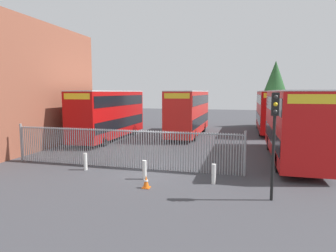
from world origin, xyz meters
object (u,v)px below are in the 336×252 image
bollard_near_right (214,174)px  traffic_light_kerbside (274,126)px  traffic_cone_by_gate (146,182)px  double_decker_bus_far_back (110,113)px  double_decker_bus_near_gate (293,122)px  bollard_near_left (85,162)px  double_decker_bus_behind_fence_left (189,111)px  bollard_center_front (145,170)px  double_decker_bus_behind_fence_right (270,110)px

bollard_near_right → traffic_light_kerbside: (2.46, -1.56, 2.51)m
traffic_cone_by_gate → bollard_near_right: bearing=25.8°
double_decker_bus_far_back → traffic_cone_by_gate: bearing=-58.1°
traffic_cone_by_gate → traffic_light_kerbside: 5.99m
double_decker_bus_near_gate → bollard_near_left: 12.89m
traffic_light_kerbside → double_decker_bus_behind_fence_left: bearing=111.2°
double_decker_bus_behind_fence_left → double_decker_bus_far_back: 7.78m
bollard_near_left → bollard_center_front: same height
double_decker_bus_near_gate → traffic_light_kerbside: (-1.82, -7.88, 0.56)m
double_decker_bus_behind_fence_right → bollard_center_front: double_decker_bus_behind_fence_right is taller
double_decker_bus_behind_fence_left → traffic_cone_by_gate: bearing=-86.0°
double_decker_bus_near_gate → bollard_near_right: 7.87m
double_decker_bus_far_back → traffic_light_kerbside: size_ratio=2.51×
double_decker_bus_far_back → bollard_near_left: size_ratio=11.38×
double_decker_bus_behind_fence_left → bollard_near_right: (4.05, -15.21, -1.95)m
double_decker_bus_near_gate → double_decker_bus_behind_fence_left: bearing=133.1°
traffic_cone_by_gate → bollard_near_left: bearing=153.8°
bollard_near_right → bollard_near_left: bearing=174.4°
bollard_near_right → double_decker_bus_behind_fence_left: bearing=104.9°
double_decker_bus_behind_fence_left → traffic_light_kerbside: double_decker_bus_behind_fence_left is taller
double_decker_bus_behind_fence_left → bollard_near_right: 15.86m
traffic_cone_by_gate → double_decker_bus_far_back: bearing=121.9°
double_decker_bus_far_back → bollard_near_left: 11.00m
traffic_light_kerbside → traffic_cone_by_gate: bearing=178.2°
bollard_near_right → traffic_cone_by_gate: 3.21m
double_decker_bus_near_gate → traffic_light_kerbside: double_decker_bus_near_gate is taller
double_decker_bus_behind_fence_left → double_decker_bus_behind_fence_right: bearing=29.5°
double_decker_bus_near_gate → double_decker_bus_far_back: 15.58m
bollard_center_front → traffic_light_kerbside: bearing=-13.7°
double_decker_bus_near_gate → bollard_near_right: bearing=-124.1°
double_decker_bus_behind_fence_left → bollard_center_front: double_decker_bus_behind_fence_left is taller
double_decker_bus_behind_fence_right → bollard_near_right: double_decker_bus_behind_fence_right is taller
double_decker_bus_near_gate → double_decker_bus_far_back: same height
double_decker_bus_behind_fence_left → bollard_near_left: (-3.10, -14.50, -1.95)m
double_decker_bus_behind_fence_right → traffic_cone_by_gate: 22.35m
double_decker_bus_behind_fence_right → traffic_cone_by_gate: double_decker_bus_behind_fence_right is taller
double_decker_bus_far_back → double_decker_bus_near_gate: bearing=-17.4°
double_decker_bus_behind_fence_left → bollard_near_left: size_ratio=11.38×
bollard_center_front → bollard_near_left: bearing=167.5°
double_decker_bus_far_back → traffic_light_kerbside: bearing=-43.9°
bollard_center_front → double_decker_bus_behind_fence_right: bearing=69.6°
traffic_light_kerbside → double_decker_bus_far_back: bearing=136.1°
bollard_near_right → bollard_center_front: bearing=-177.8°
double_decker_bus_near_gate → double_decker_bus_far_back: bearing=162.6°
double_decker_bus_behind_fence_left → double_decker_bus_far_back: same height
double_decker_bus_behind_fence_left → double_decker_bus_near_gate: bearing=-46.9°
bollard_near_left → bollard_center_front: (3.76, -0.84, 0.00)m
bollard_near_left → bollard_near_right: (7.15, -0.70, 0.00)m
traffic_light_kerbside → bollard_center_front: bearing=166.3°
double_decker_bus_behind_fence_right → traffic_cone_by_gate: size_ratio=18.32×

